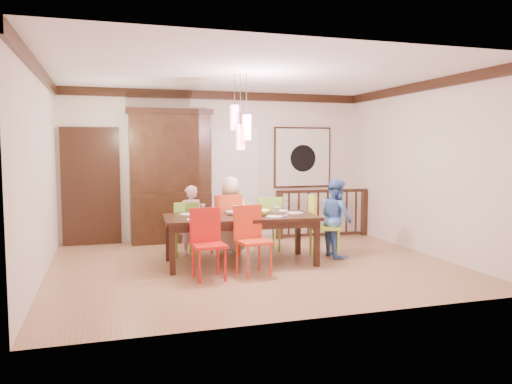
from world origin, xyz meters
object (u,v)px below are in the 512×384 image
object	(u,v)px
balustrade	(323,212)
chair_end_right	(324,222)
person_far_left	(191,221)
dining_table	(241,221)
chair_far_left	(183,225)
person_end_right	(336,218)
china_hutch	(170,176)
person_far_mid	(231,215)

from	to	relation	value
balustrade	chair_end_right	bearing A→B (deg)	-110.81
chair_end_right	person_far_left	distance (m)	2.22
dining_table	chair_far_left	world-z (taller)	chair_far_left
chair_far_left	person_far_left	bearing A→B (deg)	168.44
chair_far_left	person_end_right	world-z (taller)	person_end_right
china_hutch	person_end_right	xyz separation A→B (m)	(2.45, -2.09, -0.62)
person_far_left	person_end_right	distance (m)	2.41
dining_table	china_hutch	distance (m)	2.36
chair_far_left	china_hutch	size ratio (longest dim) A/B	0.36
china_hutch	chair_end_right	bearing A→B (deg)	-43.05
dining_table	chair_far_left	xyz separation A→B (m)	(-0.76, 0.83, -0.15)
chair_far_left	chair_end_right	world-z (taller)	chair_end_right
chair_far_left	china_hutch	xyz separation A→B (m)	(-0.04, 1.31, 0.74)
person_far_left	balustrade	bearing A→B (deg)	-167.97
chair_end_right	chair_far_left	bearing A→B (deg)	81.62
china_hutch	person_far_left	world-z (taller)	china_hutch
dining_table	china_hutch	bearing A→B (deg)	113.68
china_hutch	person_end_right	bearing A→B (deg)	-40.51
china_hutch	dining_table	bearing A→B (deg)	-69.53
chair_end_right	balustrade	xyz separation A→B (m)	(0.77, 1.74, -0.08)
dining_table	person_far_mid	world-z (taller)	person_far_mid
china_hutch	balustrade	distance (m)	3.12
person_far_mid	china_hutch	bearing A→B (deg)	-34.66
chair_end_right	balustrade	distance (m)	1.91
chair_far_left	balustrade	bearing A→B (deg)	-169.05
dining_table	person_far_left	bearing A→B (deg)	131.21
chair_end_right	china_hutch	size ratio (longest dim) A/B	0.40
chair_end_right	person_far_mid	xyz separation A→B (m)	(-1.39, 0.77, 0.08)
dining_table	chair_end_right	world-z (taller)	chair_end_right
person_end_right	person_far_mid	bearing A→B (deg)	62.02
person_far_left	person_end_right	bearing A→B (deg)	154.57
person_end_right	chair_end_right	bearing A→B (deg)	87.52
dining_table	china_hutch	xyz separation A→B (m)	(-0.80, 2.14, 0.59)
chair_end_right	person_far_left	xyz separation A→B (m)	(-2.08, 0.77, 0.00)
person_far_left	dining_table	bearing A→B (deg)	121.18
balustrade	person_far_left	bearing A→B (deg)	-158.07
dining_table	china_hutch	size ratio (longest dim) A/B	0.94
china_hutch	person_far_left	size ratio (longest dim) A/B	2.15
person_far_left	person_far_mid	bearing A→B (deg)	172.87
dining_table	person_end_right	xyz separation A→B (m)	(1.65, 0.05, -0.03)
balustrade	person_far_mid	world-z (taller)	person_far_mid
balustrade	person_far_mid	distance (m)	2.38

